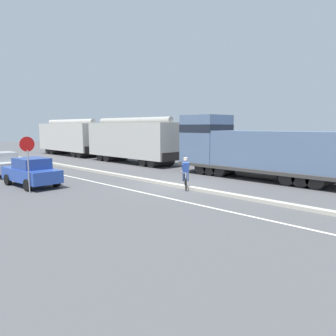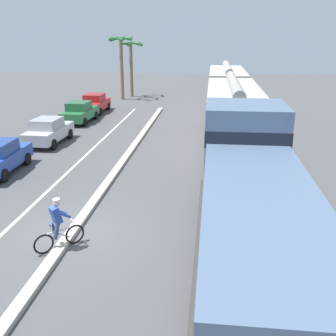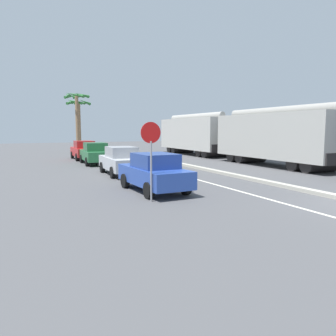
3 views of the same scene
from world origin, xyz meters
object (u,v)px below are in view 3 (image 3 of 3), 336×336
object	(u,v)px
hopper_car_lead	(276,137)
parked_car_green	(95,153)
parked_car_silver	(121,161)
hopper_car_middle	(195,134)
parked_car_blue	(154,172)
stop_sign	(151,146)
palm_tree_near	(79,112)
palm_tree_far	(77,108)
parked_car_red	(84,150)

from	to	relation	value
hopper_car_lead	parked_car_green	bearing A→B (deg)	149.39
hopper_car_lead	parked_car_silver	xyz separation A→B (m)	(-11.28, 0.40, -1.26)
hopper_car_middle	parked_car_blue	bearing A→B (deg)	-124.54
hopper_car_middle	parked_car_green	distance (m)	12.43
parked_car_silver	hopper_car_middle	bearing A→B (deg)	44.79
hopper_car_middle	parked_car_green	size ratio (longest dim) A/B	2.49
hopper_car_middle	parked_car_green	xyz separation A→B (m)	(-11.37, -4.88, -1.26)
parked_car_green	stop_sign	bearing A→B (deg)	-94.27
palm_tree_near	palm_tree_far	distance (m)	2.26
parked_car_silver	parked_car_blue	bearing A→B (deg)	-92.67
hopper_car_middle	parked_car_blue	world-z (taller)	hopper_car_middle
hopper_car_middle	parked_car_red	xyz separation A→B (m)	(-11.39, -0.64, -1.26)
parked_car_blue	hopper_car_middle	bearing A→B (deg)	55.46
stop_sign	parked_car_green	bearing A→B (deg)	85.73
hopper_car_middle	parked_car_silver	size ratio (longest dim) A/B	2.50
parked_car_blue	parked_car_silver	xyz separation A→B (m)	(0.26, 5.57, 0.00)
palm_tree_near	stop_sign	bearing A→B (deg)	-94.88
palm_tree_far	parked_car_blue	bearing A→B (deg)	-92.34
parked_car_green	palm_tree_far	xyz separation A→B (m)	(0.79, 11.71, 4.07)
hopper_car_middle	stop_sign	world-z (taller)	hopper_car_middle
stop_sign	hopper_car_middle	bearing A→B (deg)	56.25
palm_tree_far	stop_sign	bearing A→B (deg)	-94.09
hopper_car_middle	stop_sign	distance (m)	22.29
hopper_car_lead	palm_tree_far	bearing A→B (deg)	119.84
palm_tree_near	parked_car_blue	bearing A→B (deg)	-93.33
hopper_car_middle	parked_car_silver	xyz separation A→B (m)	(-11.28, -11.20, -1.26)
parked_car_silver	palm_tree_near	world-z (taller)	palm_tree_near
parked_car_blue	stop_sign	bearing A→B (deg)	-115.60
parked_car_green	parked_car_red	world-z (taller)	same
hopper_car_middle	parked_car_silver	world-z (taller)	hopper_car_middle
hopper_car_lead	parked_car_green	size ratio (longest dim) A/B	2.49
stop_sign	parked_car_silver	bearing A→B (deg)	81.42
hopper_car_lead	parked_car_blue	distance (m)	12.70
stop_sign	palm_tree_near	distance (m)	27.74
hopper_car_middle	palm_tree_far	xyz separation A→B (m)	(-10.57, 6.83, 2.81)
hopper_car_lead	palm_tree_near	world-z (taller)	palm_tree_near
parked_car_red	stop_sign	distance (m)	17.97
palm_tree_far	hopper_car_lead	bearing A→B (deg)	-60.16
parked_car_green	parked_car_red	distance (m)	4.24
hopper_car_middle	parked_car_blue	size ratio (longest dim) A/B	2.49
hopper_car_middle	parked_car_red	bearing A→B (deg)	-176.81
palm_tree_near	palm_tree_far	xyz separation A→B (m)	(-0.54, -2.16, 0.36)
parked_car_blue	parked_car_red	bearing A→B (deg)	89.46
parked_car_blue	parked_car_silver	world-z (taller)	same
hopper_car_middle	stop_sign	size ratio (longest dim) A/B	3.68
palm_tree_near	hopper_car_middle	bearing A→B (deg)	-41.85
hopper_car_lead	parked_car_blue	world-z (taller)	hopper_car_lead
parked_car_red	parked_car_silver	bearing A→B (deg)	-89.42
parked_car_silver	palm_tree_far	bearing A→B (deg)	87.76
hopper_car_middle	palm_tree_near	xyz separation A→B (m)	(-10.04, 8.99, 2.44)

